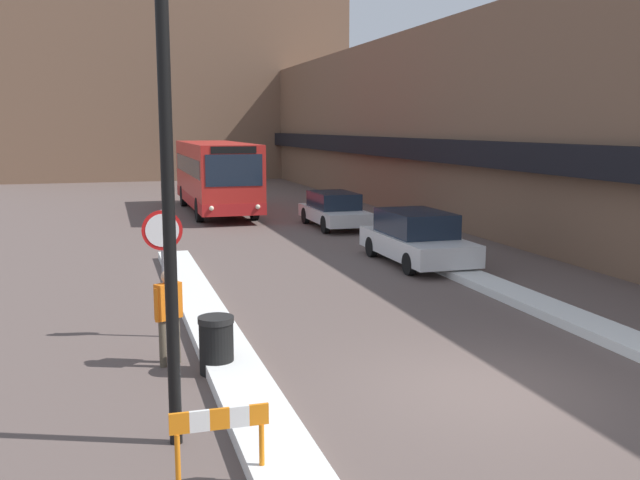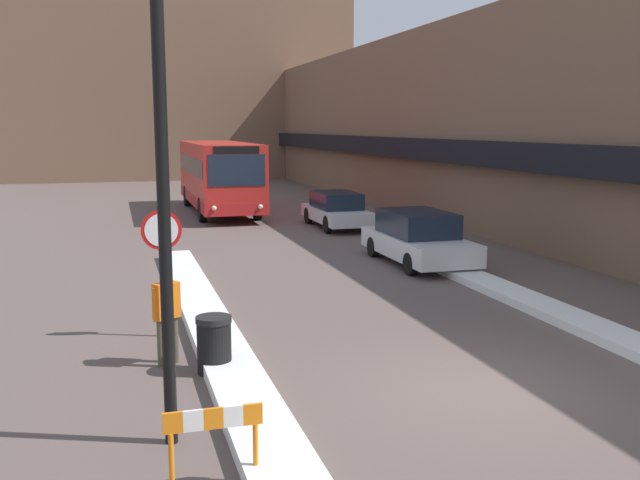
% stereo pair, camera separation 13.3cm
% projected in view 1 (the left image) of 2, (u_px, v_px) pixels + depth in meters
% --- Properties ---
extents(ground_plane, '(160.00, 160.00, 0.00)m').
position_uv_depth(ground_plane, '(486.00, 390.00, 10.93)').
color(ground_plane, brown).
extents(building_row_right, '(5.50, 60.00, 8.22)m').
position_uv_depth(building_row_right, '(424.00, 124.00, 35.81)').
color(building_row_right, brown).
rests_on(building_row_right, ground_plane).
extents(building_backdrop_far, '(26.00, 8.00, 17.44)m').
position_uv_depth(building_backdrop_far, '(175.00, 65.00, 55.56)').
color(building_backdrop_far, brown).
rests_on(building_backdrop_far, ground_plane).
extents(snow_bank_left, '(0.90, 15.60, 0.21)m').
position_uv_depth(snow_bank_left, '(207.00, 320.00, 14.52)').
color(snow_bank_left, silver).
rests_on(snow_bank_left, ground_plane).
extents(snow_bank_right, '(0.90, 18.33, 0.19)m').
position_uv_depth(snow_bank_right, '(512.00, 294.00, 16.78)').
color(snow_bank_right, silver).
rests_on(snow_bank_right, ground_plane).
extents(city_bus, '(2.64, 10.33, 3.26)m').
position_uv_depth(city_bus, '(216.00, 175.00, 33.18)').
color(city_bus, red).
rests_on(city_bus, ground_plane).
extents(parked_car_front, '(1.93, 4.68, 1.55)m').
position_uv_depth(parked_car_front, '(416.00, 238.00, 20.93)').
color(parked_car_front, silver).
rests_on(parked_car_front, ground_plane).
extents(parked_car_back, '(1.82, 4.52, 1.41)m').
position_uv_depth(parked_car_back, '(334.00, 210.00, 28.46)').
color(parked_car_back, silver).
rests_on(parked_car_back, ground_plane).
extents(stop_sign, '(0.76, 0.08, 2.45)m').
position_uv_depth(stop_sign, '(163.00, 245.00, 13.42)').
color(stop_sign, gray).
rests_on(stop_sign, ground_plane).
extents(street_lamp, '(1.46, 0.36, 7.27)m').
position_uv_depth(street_lamp, '(186.00, 90.00, 8.48)').
color(street_lamp, black).
rests_on(street_lamp, ground_plane).
extents(pedestrian, '(0.48, 0.40, 1.64)m').
position_uv_depth(pedestrian, '(169.00, 308.00, 11.94)').
color(pedestrian, brown).
rests_on(pedestrian, ground_plane).
extents(trash_bin, '(0.59, 0.59, 0.95)m').
position_uv_depth(trash_bin, '(216.00, 345.00, 11.62)').
color(trash_bin, black).
rests_on(trash_bin, ground_plane).
extents(construction_barricade, '(1.10, 0.06, 0.94)m').
position_uv_depth(construction_barricade, '(220.00, 432.00, 7.86)').
color(construction_barricade, orange).
rests_on(construction_barricade, ground_plane).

